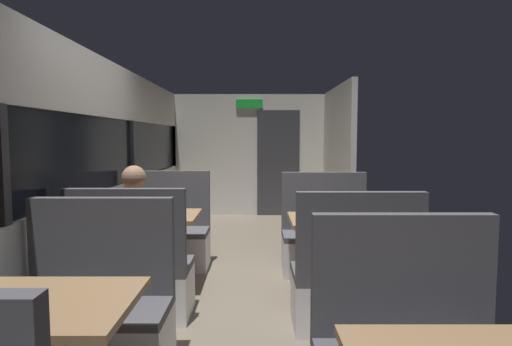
% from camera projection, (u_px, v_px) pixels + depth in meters
% --- Properties ---
extents(ground_plane, '(3.30, 9.20, 0.02)m').
position_uv_depth(ground_plane, '(243.00, 294.00, 4.14)').
color(ground_plane, '#665B4C').
extents(carriage_window_panel_left, '(0.09, 8.48, 2.30)m').
position_uv_depth(carriage_window_panel_left, '(88.00, 178.00, 4.04)').
color(carriage_window_panel_left, beige).
rests_on(carriage_window_panel_left, ground_plane).
extents(carriage_end_bulkhead, '(2.90, 0.11, 2.30)m').
position_uv_depth(carriage_end_bulkhead, '(253.00, 156.00, 8.22)').
color(carriage_end_bulkhead, beige).
rests_on(carriage_end_bulkhead, ground_plane).
extents(carriage_aisle_panel_right, '(0.08, 2.40, 2.30)m').
position_uv_depth(carriage_aisle_panel_right, '(337.00, 158.00, 7.03)').
color(carriage_aisle_panel_right, beige).
rests_on(carriage_aisle_panel_right, ground_plane).
extents(dining_table_near_window, '(0.90, 0.70, 0.74)m').
position_uv_depth(dining_table_near_window, '(36.00, 322.00, 2.00)').
color(dining_table_near_window, '#9E9EA3').
rests_on(dining_table_near_window, ground_plane).
extents(bench_near_window_facing_entry, '(0.95, 0.50, 1.10)m').
position_uv_depth(bench_near_window_facing_entry, '(95.00, 322.00, 2.72)').
color(bench_near_window_facing_entry, silver).
rests_on(bench_near_window_facing_entry, ground_plane).
extents(dining_table_mid_window, '(0.90, 0.70, 0.74)m').
position_uv_depth(dining_table_mid_window, '(152.00, 224.00, 4.23)').
color(dining_table_mid_window, '#9E9EA3').
rests_on(dining_table_mid_window, ground_plane).
extents(bench_mid_window_facing_end, '(0.95, 0.50, 1.10)m').
position_uv_depth(bench_mid_window_facing_end, '(133.00, 279.00, 3.56)').
color(bench_mid_window_facing_end, silver).
rests_on(bench_mid_window_facing_end, ground_plane).
extents(bench_mid_window_facing_entry, '(0.95, 0.50, 1.10)m').
position_uv_depth(bench_mid_window_facing_entry, '(167.00, 239.00, 4.95)').
color(bench_mid_window_facing_entry, silver).
rests_on(bench_mid_window_facing_entry, ground_plane).
extents(dining_table_rear_aisle, '(0.90, 0.70, 0.74)m').
position_uv_depth(dining_table_rear_aisle, '(338.00, 229.00, 4.03)').
color(dining_table_rear_aisle, '#9E9EA3').
rests_on(dining_table_rear_aisle, ground_plane).
extents(bench_rear_aisle_facing_end, '(0.95, 0.50, 1.10)m').
position_uv_depth(bench_rear_aisle_facing_end, '(354.00, 287.00, 3.36)').
color(bench_rear_aisle_facing_end, silver).
rests_on(bench_rear_aisle_facing_end, ground_plane).
extents(bench_rear_aisle_facing_entry, '(0.95, 0.50, 1.10)m').
position_uv_depth(bench_rear_aisle_facing_entry, '(326.00, 243.00, 4.75)').
color(bench_rear_aisle_facing_entry, silver).
rests_on(bench_rear_aisle_facing_entry, ground_plane).
extents(seated_passenger, '(0.47, 0.55, 1.26)m').
position_uv_depth(seated_passenger, '(134.00, 252.00, 3.61)').
color(seated_passenger, '#26262D').
rests_on(seated_passenger, ground_plane).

